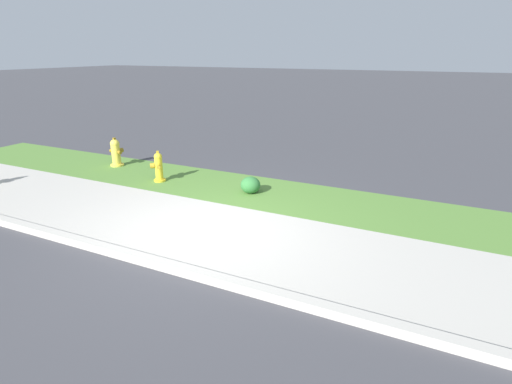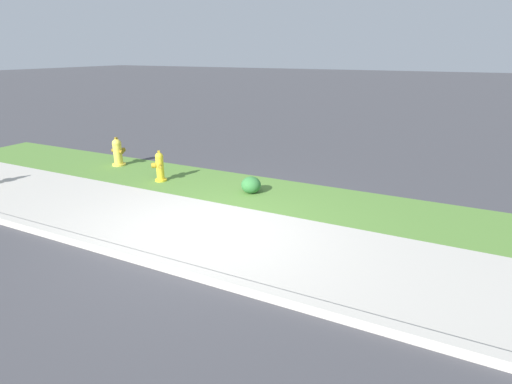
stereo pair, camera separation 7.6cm
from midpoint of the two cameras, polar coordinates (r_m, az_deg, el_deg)
The scene contains 7 objects.
ground_plane at distance 6.71m, azimuth -7.63°, elevation -5.58°, with size 120.00×120.00×0.00m, color #424247.
sidewalk_pavement at distance 6.71m, azimuth -7.63°, elevation -5.54°, with size 18.00×2.37×0.01m, color #BCB7AD.
grass_verge at distance 8.45m, azimuth 0.36°, elevation 0.02°, with size 18.00×1.95×0.01m, color #568438.
street_curb at distance 5.79m, azimuth -14.59°, elevation -9.72°, with size 18.00×0.16×0.12m, color #BCB7AD.
fire_hydrant_at_driveway at distance 10.95m, azimuth -19.56°, elevation 5.35°, with size 0.41×0.38×0.74m.
fire_hydrant_near_corner at distance 9.33m, azimuth -13.99°, elevation 3.50°, with size 0.33×0.34×0.71m.
shrub_bush_near_lamp at distance 8.35m, azimuth -1.06°, elevation 1.01°, with size 0.41×0.41×0.35m.
Camera 1 is at (3.38, -5.05, 2.83)m, focal length 28.00 mm.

